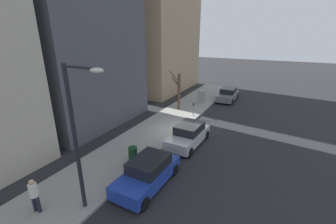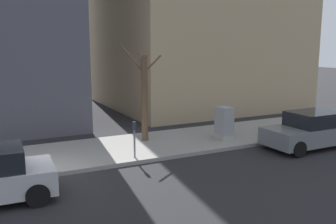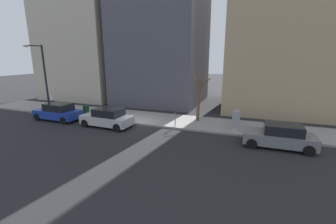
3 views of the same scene
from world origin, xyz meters
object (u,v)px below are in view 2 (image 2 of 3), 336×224
parking_meter (134,136)px  utility_box (224,123)px  bare_tree (144,95)px  parked_car_grey (312,130)px

parking_meter → utility_box: 4.70m
parking_meter → bare_tree: bare_tree is taller
parking_meter → utility_box: utility_box is taller
utility_box → bare_tree: (1.35, 3.27, 1.31)m
parked_car_grey → parking_meter: (1.56, 7.43, 0.24)m
parking_meter → parked_car_grey: bearing=-101.8°
parking_meter → utility_box: size_ratio=0.94×
parked_car_grey → utility_box: size_ratio=2.94×
parked_car_grey → bare_tree: bare_tree is taller
parked_car_grey → parking_meter: bearing=78.1°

